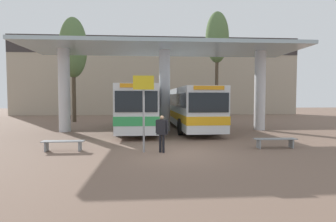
{
  "coord_description": "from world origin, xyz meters",
  "views": [
    {
      "loc": [
        -1.08,
        -11.14,
        2.38
      ],
      "look_at": [
        0.0,
        4.2,
        1.6
      ],
      "focal_mm": 28.0,
      "sensor_mm": 36.0,
      "label": 1
    }
  ],
  "objects_px": {
    "waiting_bench_near_pillar": "(275,141)",
    "info_sign_platform": "(144,98)",
    "transit_bus_center_bay": "(189,106)",
    "waiting_bench_mid_platform": "(63,143)",
    "poplar_tree_behind_right": "(217,39)",
    "pedestrian_waiting": "(162,130)",
    "poplar_tree_behind_left": "(73,48)",
    "transit_bus_left_bay": "(140,106)"
  },
  "relations": [
    {
      "from": "info_sign_platform",
      "to": "poplar_tree_behind_right",
      "type": "xyz_separation_m",
      "value": [
        7.55,
        16.76,
        6.4
      ]
    },
    {
      "from": "waiting_bench_mid_platform",
      "to": "waiting_bench_near_pillar",
      "type": "bearing_deg",
      "value": 0.0
    },
    {
      "from": "waiting_bench_mid_platform",
      "to": "poplar_tree_behind_right",
      "type": "xyz_separation_m",
      "value": [
        11.15,
        16.25,
        8.41
      ]
    },
    {
      "from": "waiting_bench_near_pillar",
      "to": "waiting_bench_mid_platform",
      "type": "bearing_deg",
      "value": -180.0
    },
    {
      "from": "waiting_bench_mid_platform",
      "to": "poplar_tree_behind_left",
      "type": "xyz_separation_m",
      "value": [
        -3.55,
        14.43,
        6.85
      ]
    },
    {
      "from": "info_sign_platform",
      "to": "poplar_tree_behind_right",
      "type": "bearing_deg",
      "value": 65.74
    },
    {
      "from": "transit_bus_left_bay",
      "to": "info_sign_platform",
      "type": "height_order",
      "value": "info_sign_platform"
    },
    {
      "from": "info_sign_platform",
      "to": "pedestrian_waiting",
      "type": "height_order",
      "value": "info_sign_platform"
    },
    {
      "from": "waiting_bench_mid_platform",
      "to": "transit_bus_center_bay",
      "type": "bearing_deg",
      "value": 50.65
    },
    {
      "from": "transit_bus_left_bay",
      "to": "waiting_bench_near_pillar",
      "type": "distance_m",
      "value": 10.62
    },
    {
      "from": "pedestrian_waiting",
      "to": "poplar_tree_behind_right",
      "type": "xyz_separation_m",
      "value": [
        6.77,
        16.88,
        7.78
      ]
    },
    {
      "from": "info_sign_platform",
      "to": "poplar_tree_behind_left",
      "type": "height_order",
      "value": "poplar_tree_behind_left"
    },
    {
      "from": "transit_bus_left_bay",
      "to": "poplar_tree_behind_left",
      "type": "distance_m",
      "value": 10.64
    },
    {
      "from": "waiting_bench_mid_platform",
      "to": "poplar_tree_behind_left",
      "type": "bearing_deg",
      "value": 103.84
    },
    {
      "from": "poplar_tree_behind_right",
      "to": "info_sign_platform",
      "type": "bearing_deg",
      "value": -114.26
    },
    {
      "from": "waiting_bench_near_pillar",
      "to": "poplar_tree_behind_right",
      "type": "xyz_separation_m",
      "value": [
        1.38,
        16.25,
        8.41
      ]
    },
    {
      "from": "waiting_bench_mid_platform",
      "to": "pedestrian_waiting",
      "type": "xyz_separation_m",
      "value": [
        4.38,
        -0.63,
        0.64
      ]
    },
    {
      "from": "info_sign_platform",
      "to": "transit_bus_center_bay",
      "type": "bearing_deg",
      "value": 69.63
    },
    {
      "from": "info_sign_platform",
      "to": "pedestrian_waiting",
      "type": "bearing_deg",
      "value": -8.65
    },
    {
      "from": "waiting_bench_mid_platform",
      "to": "poplar_tree_behind_left",
      "type": "relative_size",
      "value": 0.18
    },
    {
      "from": "info_sign_platform",
      "to": "poplar_tree_behind_left",
      "type": "relative_size",
      "value": 0.33
    },
    {
      "from": "transit_bus_left_bay",
      "to": "poplar_tree_behind_right",
      "type": "distance_m",
      "value": 13.38
    },
    {
      "from": "transit_bus_center_bay",
      "to": "waiting_bench_mid_platform",
      "type": "relative_size",
      "value": 6.78
    },
    {
      "from": "poplar_tree_behind_left",
      "to": "poplar_tree_behind_right",
      "type": "distance_m",
      "value": 14.9
    },
    {
      "from": "poplar_tree_behind_right",
      "to": "waiting_bench_mid_platform",
      "type": "bearing_deg",
      "value": -124.46
    },
    {
      "from": "transit_bus_center_bay",
      "to": "waiting_bench_near_pillar",
      "type": "bearing_deg",
      "value": 106.94
    },
    {
      "from": "waiting_bench_near_pillar",
      "to": "poplar_tree_behind_left",
      "type": "distance_m",
      "value": 20.8
    },
    {
      "from": "waiting_bench_near_pillar",
      "to": "info_sign_platform",
      "type": "bearing_deg",
      "value": -175.26
    },
    {
      "from": "waiting_bench_near_pillar",
      "to": "pedestrian_waiting",
      "type": "bearing_deg",
      "value": -173.33
    },
    {
      "from": "waiting_bench_mid_platform",
      "to": "pedestrian_waiting",
      "type": "height_order",
      "value": "pedestrian_waiting"
    },
    {
      "from": "transit_bus_left_bay",
      "to": "info_sign_platform",
      "type": "distance_m",
      "value": 8.69
    },
    {
      "from": "pedestrian_waiting",
      "to": "waiting_bench_mid_platform",
      "type": "bearing_deg",
      "value": -159.51
    },
    {
      "from": "poplar_tree_behind_right",
      "to": "poplar_tree_behind_left",
      "type": "bearing_deg",
      "value": -172.95
    },
    {
      "from": "transit_bus_center_bay",
      "to": "poplar_tree_behind_left",
      "type": "height_order",
      "value": "poplar_tree_behind_left"
    },
    {
      "from": "transit_bus_left_bay",
      "to": "info_sign_platform",
      "type": "bearing_deg",
      "value": 92.85
    },
    {
      "from": "transit_bus_left_bay",
      "to": "transit_bus_center_bay",
      "type": "xyz_separation_m",
      "value": [
        3.81,
        0.29,
        -0.05
      ]
    },
    {
      "from": "transit_bus_center_bay",
      "to": "poplar_tree_behind_right",
      "type": "relative_size",
      "value": 1.07
    },
    {
      "from": "transit_bus_left_bay",
      "to": "waiting_bench_mid_platform",
      "type": "height_order",
      "value": "transit_bus_left_bay"
    },
    {
      "from": "waiting_bench_near_pillar",
      "to": "pedestrian_waiting",
      "type": "height_order",
      "value": "pedestrian_waiting"
    },
    {
      "from": "waiting_bench_mid_platform",
      "to": "info_sign_platform",
      "type": "distance_m",
      "value": 4.15
    },
    {
      "from": "info_sign_platform",
      "to": "pedestrian_waiting",
      "type": "relative_size",
      "value": 2.07
    },
    {
      "from": "transit_bus_center_bay",
      "to": "pedestrian_waiting",
      "type": "height_order",
      "value": "transit_bus_center_bay"
    }
  ]
}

